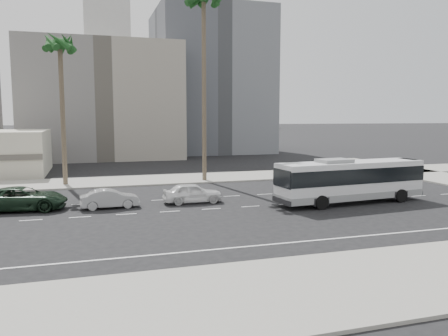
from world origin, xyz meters
name	(u,v)px	position (x,y,z in m)	size (l,w,h in m)	color
ground	(287,204)	(0.00, 0.00, 0.00)	(700.00, 700.00, 0.00)	black
sidewalk_north	(227,177)	(0.00, 15.50, 0.07)	(120.00, 7.00, 0.15)	gray
sidewalk_south	(443,271)	(0.00, -15.50, 0.07)	(120.00, 7.00, 0.15)	gray
midrise_beige_west	(102,102)	(-12.00, 45.00, 9.00)	(24.00, 18.00, 18.00)	gray
midrise_gray_center	(210,83)	(8.00, 52.00, 13.00)	(20.00, 20.00, 26.00)	#52555B
civic_tower	(108,63)	(-2.00, 250.00, 38.83)	(42.00, 42.00, 129.00)	silver
highrise_right	(191,68)	(45.00, 230.00, 35.00)	(26.00, 26.00, 70.00)	slate
highrise_far	(218,82)	(70.00, 260.00, 30.00)	(22.00, 22.00, 60.00)	slate
city_bus	(351,180)	(4.85, -0.87, 1.81)	(12.18, 3.75, 3.45)	silver
car_a	(192,193)	(-6.77, 2.69, 0.77)	(4.55, 1.83, 1.55)	white
car_b	(110,199)	(-12.95, 2.52, 0.69)	(4.18, 1.46, 1.38)	#9C9C9D
car_c	(22,199)	(-18.91, 3.48, 0.84)	(6.06, 2.79, 1.68)	black
palm_near	(204,1)	(-3.02, 13.50, 17.92)	(5.89, 5.89, 19.78)	brown
palm_mid	(60,47)	(-16.56, 14.61, 13.04)	(4.69, 4.69, 14.50)	brown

